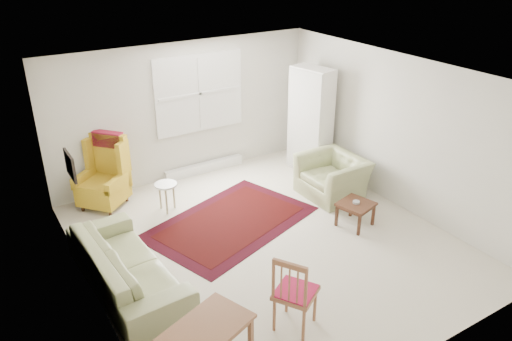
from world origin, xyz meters
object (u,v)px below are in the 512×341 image
wingback_chair (101,173)px  coffee_table (355,214)px  armchair (333,173)px  cabinet (311,120)px  desk_chair (296,291)px  sofa (126,257)px  stool (167,197)px

wingback_chair → coffee_table: bearing=8.7°
armchair → cabinet: bearing=162.7°
wingback_chair → desk_chair: size_ratio=1.21×
cabinet → desk_chair: size_ratio=1.97×
sofa → armchair: sofa is taller
cabinet → desk_chair: 4.41m
armchair → desk_chair: (-2.47, -2.31, 0.08)m
armchair → cabinet: 1.26m
stool → coffee_table: bearing=-41.0°
coffee_table → stool: (-2.30, 2.00, 0.05)m
stool → wingback_chair: bearing=140.7°
cabinet → desk_chair: bearing=-141.0°
wingback_chair → cabinet: 3.89m
stool → desk_chair: desk_chair is taller
armchair → cabinet: size_ratio=0.54×
coffee_table → stool: 3.05m
wingback_chair → armchair: bearing=23.4°
armchair → desk_chair: desk_chair is taller
cabinet → stool: bearing=169.8°
wingback_chair → desk_chair: wingback_chair is taller
sofa → cabinet: bearing=-71.2°
cabinet → sofa: bearing=-169.7°
cabinet → armchair: bearing=-118.1°
desk_chair → stool: bearing=-28.3°
sofa → desk_chair: (1.40, -1.71, 0.05)m
sofa → armchair: 3.91m
sofa → coffee_table: bearing=-99.5°
coffee_table → cabinet: bearing=71.9°
sofa → coffee_table: size_ratio=4.62×
armchair → wingback_chair: wingback_chair is taller
armchair → stool: bearing=-111.5°
armchair → coffee_table: size_ratio=2.21×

